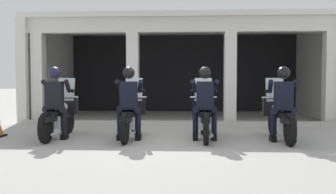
{
  "coord_description": "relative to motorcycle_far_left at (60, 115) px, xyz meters",
  "views": [
    {
      "loc": [
        0.44,
        -8.02,
        1.3
      ],
      "look_at": [
        0.0,
        0.13,
        0.91
      ],
      "focal_mm": 38.23,
      "sensor_mm": 36.0,
      "label": 1
    }
  ],
  "objects": [
    {
      "name": "ground_plane",
      "position": [
        2.45,
        3.08,
        -0.5
      ],
      "size": [
        80.0,
        80.0,
        0.0
      ],
      "primitive_type": "plane",
      "color": "#A8A59E"
    },
    {
      "name": "police_officer_center_left",
      "position": [
        1.63,
        -0.3,
        0.44
      ],
      "size": [
        0.63,
        0.61,
        1.58
      ],
      "rotation": [
        0.0,
        0.0,
        0.21
      ],
      "color": "black",
      "rests_on": "ground"
    },
    {
      "name": "police_officer_far_right",
      "position": [
        4.9,
        -0.33,
        0.44
      ],
      "size": [
        0.63,
        0.61,
        1.58
      ],
      "rotation": [
        0.0,
        0.0,
        0.11
      ],
      "color": "black",
      "rests_on": "ground"
    },
    {
      "name": "motorcycle_far_left",
      "position": [
        0.0,
        0.0,
        0.0
      ],
      "size": [
        0.62,
        2.04,
        1.35
      ],
      "rotation": [
        0.0,
        0.0,
        0.23
      ],
      "color": "black",
      "rests_on": "ground"
    },
    {
      "name": "police_officer_center_right",
      "position": [
        3.27,
        -0.24,
        0.44
      ],
      "size": [
        0.63,
        0.61,
        1.58
      ],
      "rotation": [
        0.0,
        0.0,
        0.11
      ],
      "color": "black",
      "rests_on": "ground"
    },
    {
      "name": "motorcycle_center_right",
      "position": [
        3.27,
        0.04,
        0.0
      ],
      "size": [
        0.62,
        2.04,
        1.35
      ],
      "rotation": [
        0.0,
        0.0,
        0.11
      ],
      "color": "black",
      "rests_on": "ground"
    },
    {
      "name": "motorcycle_far_right",
      "position": [
        4.9,
        -0.05,
        0.0
      ],
      "size": [
        0.62,
        2.04,
        1.35
      ],
      "rotation": [
        0.0,
        0.0,
        0.11
      ],
      "color": "black",
      "rests_on": "ground"
    },
    {
      "name": "motorcycle_center_left",
      "position": [
        1.63,
        -0.02,
        0.0
      ],
      "size": [
        0.62,
        2.04,
        1.35
      ],
      "rotation": [
        0.0,
        0.0,
        0.21
      ],
      "color": "black",
      "rests_on": "ground"
    },
    {
      "name": "kerb_strip",
      "position": [
        2.7,
        2.3,
        -0.44
      ],
      "size": [
        9.33,
        0.24,
        0.12
      ],
      "primitive_type": "cube",
      "color": "#B7B5AD",
      "rests_on": "ground"
    },
    {
      "name": "station_building",
      "position": [
        2.7,
        5.22,
        1.6
      ],
      "size": [
        9.83,
        4.79,
        3.31
      ],
      "color": "black",
      "rests_on": "ground"
    },
    {
      "name": "police_officer_far_left",
      "position": [
        -0.0,
        -0.28,
        0.44
      ],
      "size": [
        0.63,
        0.61,
        1.58
      ],
      "rotation": [
        0.0,
        0.0,
        0.23
      ],
      "color": "black",
      "rests_on": "ground"
    }
  ]
}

